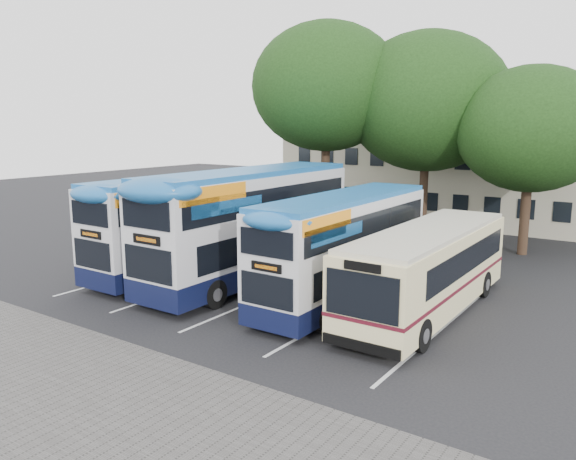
{
  "coord_description": "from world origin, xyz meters",
  "views": [
    {
      "loc": [
        9.11,
        -12.89,
        6.75
      ],
      "look_at": [
        -3.16,
        5.0,
        2.66
      ],
      "focal_mm": 35.0,
      "sensor_mm": 36.0,
      "label": 1
    }
  ],
  "objects_px": {
    "tree_right": "(532,129)",
    "bus_single": "(429,265)",
    "bus_dd_mid": "(251,220)",
    "bus_dd_left": "(189,219)",
    "tree_mid": "(427,102)",
    "bus_dd_right": "(345,243)",
    "tree_left": "(326,87)"
  },
  "relations": [
    {
      "from": "bus_single",
      "to": "tree_right",
      "type": "bearing_deg",
      "value": 86.33
    },
    {
      "from": "bus_dd_mid",
      "to": "bus_dd_right",
      "type": "xyz_separation_m",
      "value": [
        4.75,
        -0.28,
        -0.39
      ]
    },
    {
      "from": "bus_dd_right",
      "to": "tree_left",
      "type": "bearing_deg",
      "value": 124.02
    },
    {
      "from": "tree_left",
      "to": "tree_mid",
      "type": "relative_size",
      "value": 1.06
    },
    {
      "from": "bus_dd_left",
      "to": "bus_dd_mid",
      "type": "height_order",
      "value": "bus_dd_mid"
    },
    {
      "from": "bus_dd_mid",
      "to": "bus_single",
      "type": "distance_m",
      "value": 7.97
    },
    {
      "from": "bus_dd_left",
      "to": "bus_single",
      "type": "height_order",
      "value": "bus_dd_left"
    },
    {
      "from": "tree_mid",
      "to": "bus_dd_right",
      "type": "relative_size",
      "value": 1.21
    },
    {
      "from": "tree_left",
      "to": "bus_dd_right",
      "type": "distance_m",
      "value": 14.64
    },
    {
      "from": "tree_mid",
      "to": "bus_dd_mid",
      "type": "xyz_separation_m",
      "value": [
        -2.74,
        -13.0,
        -5.34
      ]
    },
    {
      "from": "tree_right",
      "to": "bus_dd_mid",
      "type": "height_order",
      "value": "tree_right"
    },
    {
      "from": "tree_left",
      "to": "bus_dd_mid",
      "type": "xyz_separation_m",
      "value": [
        2.55,
        -10.54,
        -6.23
      ]
    },
    {
      "from": "tree_right",
      "to": "bus_dd_right",
      "type": "height_order",
      "value": "tree_right"
    },
    {
      "from": "bus_dd_left",
      "to": "bus_dd_mid",
      "type": "xyz_separation_m",
      "value": [
        3.5,
        0.22,
        0.23
      ]
    },
    {
      "from": "bus_dd_right",
      "to": "tree_right",
      "type": "bearing_deg",
      "value": 72.31
    },
    {
      "from": "tree_left",
      "to": "bus_dd_left",
      "type": "distance_m",
      "value": 12.58
    },
    {
      "from": "bus_dd_mid",
      "to": "tree_left",
      "type": "bearing_deg",
      "value": 103.63
    },
    {
      "from": "tree_right",
      "to": "bus_dd_right",
      "type": "xyz_separation_m",
      "value": [
        -3.93,
        -12.31,
        -4.22
      ]
    },
    {
      "from": "bus_dd_mid",
      "to": "bus_dd_right",
      "type": "bearing_deg",
      "value": -3.4
    },
    {
      "from": "tree_mid",
      "to": "bus_dd_mid",
      "type": "bearing_deg",
      "value": -101.9
    },
    {
      "from": "tree_left",
      "to": "bus_dd_left",
      "type": "height_order",
      "value": "tree_left"
    },
    {
      "from": "bus_dd_left",
      "to": "bus_single",
      "type": "distance_m",
      "value": 11.45
    },
    {
      "from": "tree_left",
      "to": "bus_dd_mid",
      "type": "distance_m",
      "value": 12.51
    },
    {
      "from": "tree_right",
      "to": "bus_single",
      "type": "bearing_deg",
      "value": -93.67
    },
    {
      "from": "bus_single",
      "to": "bus_dd_mid",
      "type": "bearing_deg",
      "value": -178.16
    },
    {
      "from": "tree_right",
      "to": "bus_dd_left",
      "type": "height_order",
      "value": "tree_right"
    },
    {
      "from": "bus_dd_left",
      "to": "bus_single",
      "type": "xyz_separation_m",
      "value": [
        11.41,
        0.47,
        -0.68
      ]
    },
    {
      "from": "tree_right",
      "to": "bus_dd_mid",
      "type": "relative_size",
      "value": 0.83
    },
    {
      "from": "bus_dd_mid",
      "to": "bus_dd_right",
      "type": "distance_m",
      "value": 4.77
    },
    {
      "from": "tree_left",
      "to": "tree_mid",
      "type": "bearing_deg",
      "value": 24.92
    },
    {
      "from": "bus_dd_left",
      "to": "tree_mid",
      "type": "bearing_deg",
      "value": 64.74
    },
    {
      "from": "bus_dd_right",
      "to": "bus_single",
      "type": "bearing_deg",
      "value": 9.6
    }
  ]
}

